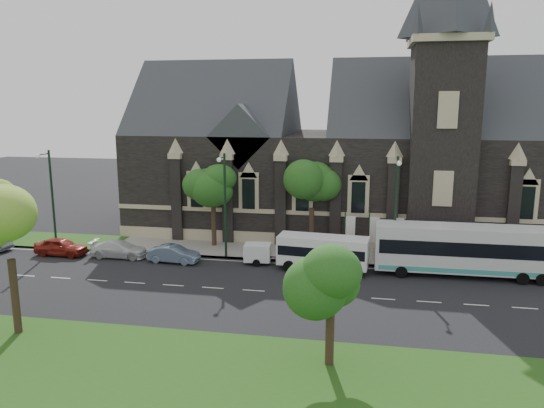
% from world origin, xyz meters
% --- Properties ---
extents(ground, '(160.00, 160.00, 0.00)m').
position_xyz_m(ground, '(0.00, 0.00, 0.00)').
color(ground, black).
rests_on(ground, ground).
extents(sidewalk, '(80.00, 5.00, 0.15)m').
position_xyz_m(sidewalk, '(0.00, 9.50, 0.07)').
color(sidewalk, gray).
rests_on(sidewalk, ground).
extents(museum, '(40.00, 17.70, 29.90)m').
position_xyz_m(museum, '(5.12, 18.78, 8.17)').
color(museum, black).
rests_on(museum, ground).
extents(tree_park_near, '(4.42, 4.42, 8.56)m').
position_xyz_m(tree_park_near, '(-11.77, -8.77, 6.42)').
color(tree_park_near, black).
rests_on(tree_park_near, ground).
extents(tree_park_east, '(3.40, 3.40, 6.28)m').
position_xyz_m(tree_park_east, '(6.18, -9.32, 4.62)').
color(tree_park_east, black).
rests_on(tree_park_east, ground).
extents(tree_walk_right, '(4.08, 4.08, 7.80)m').
position_xyz_m(tree_walk_right, '(3.21, 10.71, 5.82)').
color(tree_walk_right, black).
rests_on(tree_walk_right, ground).
extents(tree_walk_left, '(3.91, 3.91, 7.64)m').
position_xyz_m(tree_walk_left, '(-5.80, 10.70, 5.73)').
color(tree_walk_left, black).
rests_on(tree_walk_left, ground).
extents(street_lamp_near, '(0.36, 1.88, 9.00)m').
position_xyz_m(street_lamp_near, '(10.00, 7.09, 5.11)').
color(street_lamp_near, black).
rests_on(street_lamp_near, ground).
extents(street_lamp_mid, '(0.36, 1.88, 9.00)m').
position_xyz_m(street_lamp_mid, '(-4.00, 7.09, 5.11)').
color(street_lamp_mid, black).
rests_on(street_lamp_mid, ground).
extents(street_lamp_far, '(0.36, 1.88, 9.00)m').
position_xyz_m(street_lamp_far, '(-20.00, 7.09, 5.11)').
color(street_lamp_far, black).
rests_on(street_lamp_far, ground).
extents(banner_flag_left, '(0.90, 0.10, 4.00)m').
position_xyz_m(banner_flag_left, '(6.29, 9.00, 2.38)').
color(banner_flag_left, black).
rests_on(banner_flag_left, ground).
extents(banner_flag_center, '(0.90, 0.10, 4.00)m').
position_xyz_m(banner_flag_center, '(8.29, 9.00, 2.38)').
color(banner_flag_center, black).
rests_on(banner_flag_center, ground).
extents(banner_flag_right, '(0.90, 0.10, 4.00)m').
position_xyz_m(banner_flag_right, '(10.29, 9.00, 2.38)').
color(banner_flag_right, black).
rests_on(banner_flag_right, ground).
extents(tour_coach, '(13.29, 3.08, 3.87)m').
position_xyz_m(tour_coach, '(15.14, 6.06, 2.10)').
color(tour_coach, silver).
rests_on(tour_coach, ground).
extents(shuttle_bus, '(7.28, 3.11, 2.74)m').
position_xyz_m(shuttle_bus, '(4.46, 5.44, 1.59)').
color(shuttle_bus, white).
rests_on(shuttle_bus, ground).
extents(box_trailer, '(3.16, 1.86, 1.66)m').
position_xyz_m(box_trailer, '(-1.00, 6.20, 0.94)').
color(box_trailer, silver).
rests_on(box_trailer, ground).
extents(sedan, '(4.40, 1.79, 1.42)m').
position_xyz_m(sedan, '(-7.96, 5.28, 0.71)').
color(sedan, slate).
rests_on(sedan, ground).
extents(car_far_red, '(4.62, 1.98, 1.55)m').
position_xyz_m(car_far_red, '(-18.34, 5.45, 0.78)').
color(car_far_red, maroon).
rests_on(car_far_red, ground).
extents(car_far_white, '(5.00, 2.13, 1.44)m').
position_xyz_m(car_far_white, '(-13.09, 5.84, 0.72)').
color(car_far_white, silver).
rests_on(car_far_white, ground).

